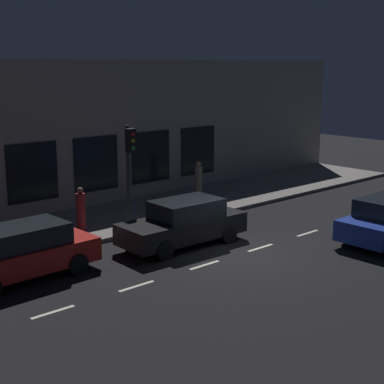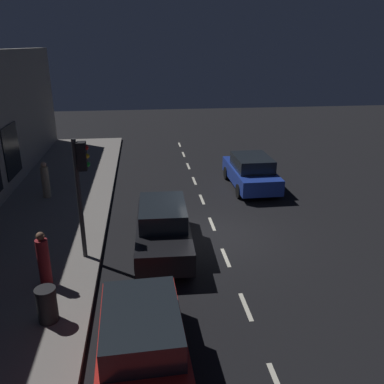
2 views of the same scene
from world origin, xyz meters
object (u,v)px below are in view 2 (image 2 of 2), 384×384
at_px(parked_car_0, 163,227).
at_px(pedestrian_1, 46,181).
at_px(traffic_light, 81,178).
at_px(parked_car_2, 142,347).
at_px(trash_bin, 47,305).
at_px(parked_car_1, 251,172).
at_px(pedestrian_0, 44,261).

relative_size(parked_car_0, pedestrian_1, 2.84).
xyz_separation_m(traffic_light, parked_car_0, (-2.40, -0.46, -1.99)).
height_order(traffic_light, parked_car_2, traffic_light).
height_order(parked_car_0, trash_bin, parked_car_0).
bearing_deg(parked_car_1, parked_car_2, -115.39).
bearing_deg(trash_bin, parked_car_2, 139.43).
relative_size(pedestrian_1, trash_bin, 1.79).
height_order(parked_car_0, parked_car_1, same).
bearing_deg(pedestrian_0, parked_car_1, 157.50).
bearing_deg(traffic_light, parked_car_2, 108.28).
relative_size(traffic_light, parked_car_2, 0.86).
distance_m(pedestrian_1, trash_bin, 8.89).
bearing_deg(parked_car_1, pedestrian_1, -177.08).
bearing_deg(pedestrian_0, traffic_light, 170.31).
distance_m(parked_car_0, parked_car_2, 5.57).
bearing_deg(parked_car_0, trash_bin, 51.65).
relative_size(pedestrian_0, trash_bin, 1.81).
height_order(parked_car_2, pedestrian_1, pedestrian_1).
height_order(traffic_light, trash_bin, traffic_light).
height_order(parked_car_1, pedestrian_1, pedestrian_1).
distance_m(parked_car_0, pedestrian_1, 7.04).
distance_m(parked_car_0, parked_car_1, 7.22).
height_order(parked_car_1, trash_bin, parked_car_1).
relative_size(traffic_light, parked_car_1, 0.87).
bearing_deg(trash_bin, pedestrian_1, -78.17).
xyz_separation_m(parked_car_0, pedestrian_1, (4.83, -5.12, 0.10)).
xyz_separation_m(parked_car_1, parked_car_2, (5.24, 11.17, -0.00)).
height_order(parked_car_1, pedestrian_0, pedestrian_0).
distance_m(parked_car_1, trash_bin, 11.89).
bearing_deg(pedestrian_0, parked_car_2, 60.33).
bearing_deg(trash_bin, parked_car_0, -130.09).
distance_m(traffic_light, parked_car_2, 5.70).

